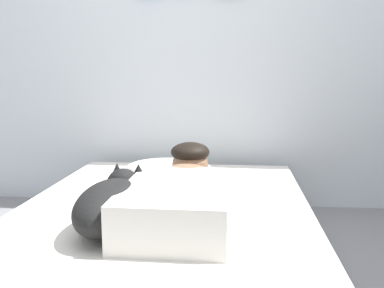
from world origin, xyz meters
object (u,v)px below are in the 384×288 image
object	(u,v)px
dog	(112,203)
coffee_cup	(203,177)
pillow	(169,168)
cell_phone	(125,229)
bed	(165,238)
person_lying	(181,193)

from	to	relation	value
dog	coffee_cup	xyz separation A→B (m)	(0.31, 0.75, -0.07)
pillow	cell_phone	size ratio (longest dim) A/B	3.71
bed	person_lying	world-z (taller)	person_lying
pillow	coffee_cup	xyz separation A→B (m)	(0.22, -0.13, -0.02)
bed	cell_phone	distance (m)	0.38
dog	coffee_cup	size ratio (longest dim) A/B	4.60
pillow	cell_phone	world-z (taller)	pillow
cell_phone	bed	bearing A→B (deg)	71.91
pillow	dog	xyz separation A→B (m)	(-0.09, -0.88, 0.05)
coffee_cup	dog	bearing A→B (deg)	-112.26
person_lying	cell_phone	bearing A→B (deg)	-137.03
person_lying	coffee_cup	distance (m)	0.58
coffee_cup	cell_phone	distance (m)	0.80
person_lying	cell_phone	size ratio (longest dim) A/B	6.57
person_lying	coffee_cup	bearing A→B (deg)	85.10
coffee_cup	person_lying	bearing A→B (deg)	-94.90
dog	pillow	bearing A→B (deg)	84.12
person_lying	pillow	bearing A→B (deg)	103.40
bed	person_lying	xyz separation A→B (m)	(0.10, -0.14, 0.27)
bed	cell_phone	bearing A→B (deg)	-108.09
dog	cell_phone	bearing A→B (deg)	-16.03
pillow	dog	world-z (taller)	dog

